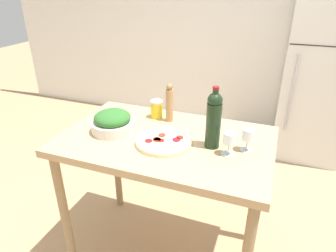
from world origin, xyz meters
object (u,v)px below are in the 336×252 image
wine_bottle (214,119)px  salt_canister (157,109)px  refrigerator (317,77)px  wine_glass_far (248,136)px  pepper_mill (169,103)px  salad_bowl (113,122)px  homemade_pizza (163,141)px  wine_glass_near (229,140)px

wine_bottle → salt_canister: (-0.44, 0.25, -0.11)m
refrigerator → wine_bottle: bearing=-109.4°
wine_glass_far → wine_bottle: bearing=-173.3°
pepper_mill → salt_canister: bearing=169.0°
salad_bowl → homemade_pizza: bearing=-5.7°
refrigerator → wine_glass_far: size_ratio=13.43×
pepper_mill → salad_bowl: size_ratio=0.96×
refrigerator → wine_glass_far: bearing=-104.4°
refrigerator → salt_canister: size_ratio=14.33×
refrigerator → salad_bowl: refrigerator is taller
pepper_mill → salad_bowl: bearing=-135.8°
wine_bottle → pepper_mill: 0.42m
refrigerator → pepper_mill: 1.96m
refrigerator → salt_canister: bearing=-123.9°
pepper_mill → salad_bowl: (-0.27, -0.26, -0.06)m
refrigerator → pepper_mill: bearing=-121.2°
wine_glass_far → salt_canister: wine_glass_far is taller
pepper_mill → refrigerator: bearing=58.8°
salad_bowl → homemade_pizza: 0.35m
wine_glass_far → salad_bowl: 0.80m
wine_glass_near → homemade_pizza: size_ratio=0.40×
refrigerator → salad_bowl: bearing=-123.6°
wine_bottle → wine_glass_near: bearing=-28.4°
homemade_pizza → wine_glass_far: bearing=11.1°
wine_glass_near → salad_bowl: salad_bowl is taller
wine_glass_near → homemade_pizza: wine_glass_near is taller
refrigerator → salt_canister: (-1.11, -1.65, 0.13)m
pepper_mill → homemade_pizza: size_ratio=0.79×
wine_glass_far → refrigerator: bearing=75.6°
homemade_pizza → salt_canister: (-0.18, 0.32, 0.05)m
wine_bottle → salad_bowl: (-0.61, -0.03, -0.11)m
wine_glass_far → homemade_pizza: bearing=-168.9°
refrigerator → homemade_pizza: (-0.94, -1.97, 0.09)m
salt_canister → wine_bottle: bearing=-29.7°
salad_bowl → wine_glass_near: bearing=-1.8°
wine_bottle → wine_glass_far: (0.19, 0.02, -0.08)m
wine_bottle → wine_glass_near: (0.10, -0.05, -0.08)m
wine_glass_far → wine_glass_near: bearing=-138.4°
wine_glass_near → salad_bowl: 0.72m
wine_glass_near → pepper_mill: size_ratio=0.51×
homemade_pizza → wine_bottle: bearing=14.1°
homemade_pizza → salt_canister: bearing=118.8°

